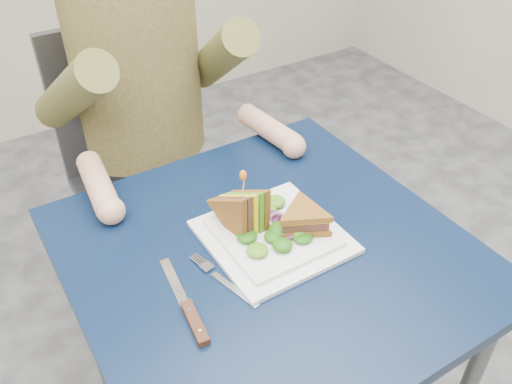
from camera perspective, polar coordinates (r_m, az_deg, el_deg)
table at (r=1.14m, az=1.26°, el=-8.85°), size 0.75×0.75×0.73m
chair at (r=1.72m, az=-12.15°, el=3.93°), size 0.42×0.40×0.93m
diner at (r=1.45m, az=-12.40°, el=14.16°), size 0.54×0.59×0.74m
plate at (r=1.09m, az=1.83°, el=-4.55°), size 0.26×0.26×0.02m
sandwich_flat at (r=1.08m, az=5.04°, el=-2.84°), size 0.16×0.16×0.05m
sandwich_upright at (r=1.08m, az=-1.30°, el=-2.20°), size 0.09×0.15×0.15m
fork at (r=1.01m, az=-3.34°, el=-9.37°), size 0.05×0.18×0.01m
knife at (r=0.96m, az=-6.87°, el=-12.69°), size 0.04×0.22×0.02m
toothpick at (r=1.04m, az=-1.35°, el=0.51°), size 0.01×0.01×0.06m
toothpick_frill at (r=1.02m, az=-1.37°, el=1.77°), size 0.01×0.01×0.02m
lettuce_spill at (r=1.09m, az=1.79°, el=-3.34°), size 0.15×0.13×0.02m
onion_ring at (r=1.09m, az=2.38°, el=-3.10°), size 0.04×0.04×0.02m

